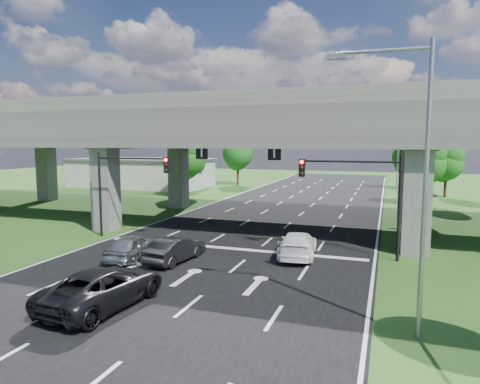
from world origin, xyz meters
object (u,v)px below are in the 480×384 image
Objects in this scene: signal_right at (360,187)px; signal_left at (125,179)px; streetlight_far at (397,151)px; streetlight_beyond at (395,149)px; car_silver at (132,247)px; streetlight_near at (413,168)px; car_dark at (175,249)px; car_white at (298,244)px; car_trailing at (104,287)px.

signal_right and signal_left have the same top height.
signal_left is 0.60× the size of streetlight_far.
streetlight_beyond is 2.40× the size of car_silver.
streetlight_near is at bearing -90.00° from streetlight_beyond.
signal_right is 11.07m from car_dark.
streetlight_far is 29.03m from car_silver.
streetlight_far reaches higher than signal_left.
streetlight_near is 2.01× the size of car_white.
car_dark is 7.09m from car_white.
streetlight_beyond is at bearing -98.26° from car_trailing.
streetlight_near is 11.77m from car_white.
streetlight_near is 16.26m from car_silver.
streetlight_beyond is (0.00, 16.00, 0.00)m from streetlight_far.
car_dark is at bearing -35.17° from signal_left.
signal_right is 13.49m from car_silver.
signal_right is at bearing 0.00° from signal_left.
streetlight_near is 46.00m from streetlight_beyond.
streetlight_near is 14.15m from car_dark.
streetlight_far reaches higher than signal_right.
streetlight_far reaches higher than car_dark.
streetlight_far is at bearing -125.48° from car_silver.
signal_left is at bearing -54.67° from car_trailing.
car_silver is at bearing -60.36° from car_trailing.
streetlight_far is at bearing 90.00° from streetlight_near.
signal_right is 1.41× the size of car_dark.
signal_left is at bearing 150.98° from streetlight_near.
streetlight_beyond is at bearing -114.65° from car_silver.
signal_left is 26.95m from streetlight_far.
car_white is at bearing -164.27° from signal_right.
signal_right reaches higher than car_dark.
streetlight_near is 2.40× the size of car_silver.
streetlight_beyond is at bearing -99.36° from car_dark.
car_dark is (-9.62, -4.24, -3.46)m from signal_right.
car_white is at bearing -145.17° from car_dark.
streetlight_beyond is at bearing 90.00° from streetlight_near.
signal_right is 20.25m from streetlight_far.
streetlight_far is at bearing 83.53° from signal_right.
signal_left is 1.41× the size of car_dark.
car_dark is at bearing -156.20° from signal_right.
signal_right is 1.44× the size of car_silver.
streetlight_near is at bearing 161.49° from car_dark.
streetlight_far is 16.00m from streetlight_beyond.
signal_right is 15.65m from signal_left.
car_silver is at bearing -109.61° from streetlight_beyond.
streetlight_near is 1.75× the size of car_trailing.
streetlight_beyond reaches higher than car_white.
car_trailing is at bearing 99.92° from car_dark.
car_dark is 0.86× the size of car_white.
streetlight_beyond reaches higher than car_dark.
car_trailing is at bearing -60.18° from signal_left.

